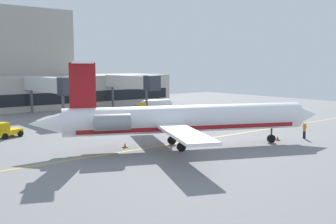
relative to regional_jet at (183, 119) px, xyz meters
name	(u,v)px	position (x,y,z in m)	size (l,w,h in m)	color
ground	(200,142)	(3.58, 1.10, -3.04)	(120.00, 120.00, 0.11)	slate
terminal_building	(27,75)	(1.82, 49.98, 3.63)	(57.61, 16.78, 19.75)	#ADA89E
jet_bridge_west	(49,85)	(-1.28, 31.70, 2.31)	(2.40, 17.38, 6.71)	silver
jet_bridge_east	(132,82)	(15.39, 32.41, 2.29)	(2.40, 16.00, 6.69)	silver
regional_jet	(183,119)	(0.00, 0.00, 0.00)	(29.31, 22.21, 8.88)	white
baggage_tug	(6,130)	(-12.52, 17.39, -2.14)	(3.44, 2.72, 1.86)	#E5B20C
pushback_tractor	(145,110)	(12.78, 24.66, -2.07)	(3.74, 3.65, 2.01)	#E5B20C
fuel_tank	(156,104)	(18.21, 28.56, -1.77)	(6.74, 2.36, 2.15)	white
marshaller	(304,130)	(14.45, -5.01, -2.04)	(0.34, 0.82, 1.89)	#191E33
safety_cone_alpha	(125,145)	(-4.76, 3.67, -2.75)	(0.47, 0.47, 0.55)	orange
safety_cone_bravo	(278,138)	(11.08, -3.75, -2.75)	(0.47, 0.47, 0.55)	orange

